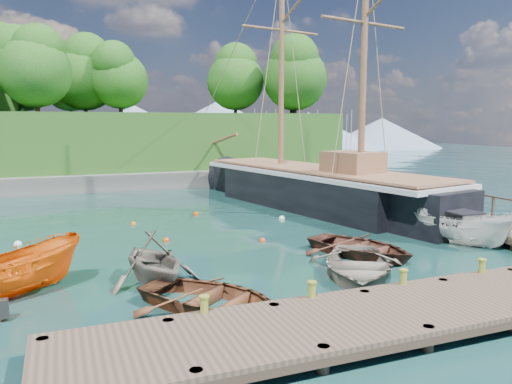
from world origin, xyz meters
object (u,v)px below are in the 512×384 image
rowboat_3 (357,276)px  motorboat_orange (14,296)px  cabin_boat_white (460,244)px  schooner (317,191)px  rowboat_0 (211,310)px  rowboat_1 (154,283)px  rowboat_2 (360,256)px

rowboat_3 → motorboat_orange: size_ratio=1.07×
cabin_boat_white → schooner: bearing=75.3°
rowboat_0 → schooner: 17.53m
schooner → motorboat_orange: bearing=-158.8°
rowboat_0 → rowboat_1: (-1.09, 2.95, 0.00)m
rowboat_1 → rowboat_2: 8.26m
rowboat_1 → rowboat_3: (6.66, -1.85, 0.00)m
motorboat_orange → schooner: 19.27m
motorboat_orange → cabin_boat_white: size_ratio=0.99×
rowboat_2 → motorboat_orange: (-12.46, -0.08, 0.00)m
rowboat_0 → schooner: size_ratio=0.17×
rowboat_1 → schooner: size_ratio=0.14×
motorboat_orange → cabin_boat_white: (17.61, 0.14, 0.00)m
schooner → rowboat_2: bearing=-121.2°
cabin_boat_white → motorboat_orange: bearing=157.6°
rowboat_3 → schooner: size_ratio=0.19×
rowboat_2 → motorboat_orange: size_ratio=1.00×
cabin_boat_white → rowboat_2: bearing=157.8°
rowboat_2 → rowboat_3: (-1.59, -2.23, 0.00)m
rowboat_1 → rowboat_3: rowboat_1 is taller
rowboat_2 → cabin_boat_white: 5.15m
rowboat_0 → motorboat_orange: bearing=109.0°
motorboat_orange → schooner: schooner is taller
rowboat_1 → rowboat_3: bearing=-28.3°
rowboat_0 → cabin_boat_white: size_ratio=0.99×
rowboat_1 → motorboat_orange: rowboat_1 is taller
rowboat_3 → schooner: schooner is taller
schooner → rowboat_0: bearing=-140.1°
motorboat_orange → rowboat_2: bearing=-119.1°
rowboat_0 → cabin_boat_white: (12.30, 3.39, 0.00)m
rowboat_3 → schooner: bearing=98.0°
rowboat_0 → motorboat_orange: 6.22m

